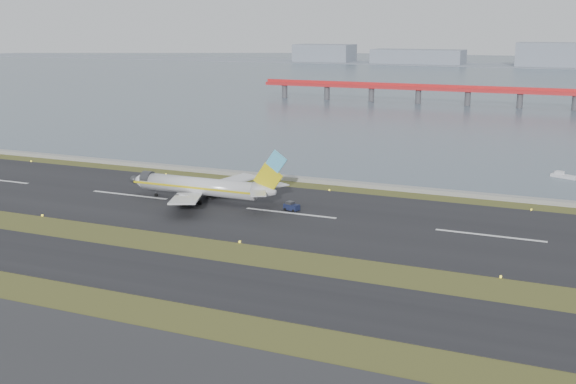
% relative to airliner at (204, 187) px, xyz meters
% --- Properties ---
extents(ground, '(1000.00, 1000.00, 0.00)m').
position_rel_airliner_xyz_m(ground, '(21.16, -31.26, -3.46)').
color(ground, '#384619').
rests_on(ground, ground).
extents(taxiway_strip, '(1000.00, 18.00, 0.10)m').
position_rel_airliner_xyz_m(taxiway_strip, '(21.16, -43.26, -3.41)').
color(taxiway_strip, black).
rests_on(taxiway_strip, ground).
extents(runway_strip, '(1000.00, 45.00, 0.10)m').
position_rel_airliner_xyz_m(runway_strip, '(21.16, -1.26, -3.41)').
color(runway_strip, black).
rests_on(runway_strip, ground).
extents(seawall, '(1000.00, 2.50, 1.00)m').
position_rel_airliner_xyz_m(seawall, '(21.16, 28.74, -2.96)').
color(seawall, gray).
rests_on(seawall, ground).
extents(bay_water, '(1400.00, 800.00, 1.30)m').
position_rel_airliner_xyz_m(bay_water, '(21.16, 428.74, -3.46)').
color(bay_water, '#445162').
rests_on(bay_water, ground).
extents(red_pier, '(260.00, 5.00, 10.20)m').
position_rel_airliner_xyz_m(red_pier, '(41.16, 218.74, 3.82)').
color(red_pier, red).
rests_on(red_pier, ground).
extents(far_shoreline, '(1400.00, 80.00, 60.50)m').
position_rel_airliner_xyz_m(far_shoreline, '(34.79, 588.74, 2.61)').
color(far_shoreline, gray).
rests_on(far_shoreline, ground).
extents(airliner, '(38.52, 32.89, 12.80)m').
position_rel_airliner_xyz_m(airliner, '(0.00, 0.00, 0.00)').
color(airliner, silver).
rests_on(airliner, ground).
extents(pushback_tug, '(3.48, 2.49, 2.02)m').
position_rel_airliner_xyz_m(pushback_tug, '(20.48, 0.70, -2.48)').
color(pushback_tug, '#141A37').
rests_on(pushback_tug, ground).
extents(workboat_near, '(6.94, 4.67, 1.62)m').
position_rel_airliner_xyz_m(workboat_near, '(70.18, 59.27, -2.95)').
color(workboat_near, silver).
rests_on(workboat_near, ground).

